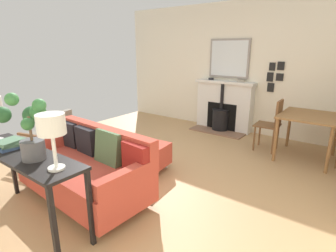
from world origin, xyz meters
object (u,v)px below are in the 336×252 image
object	(u,v)px
table_lamp_far_end	(51,127)
mantel_bowl_far	(241,81)
armchair_accent	(51,132)
dining_table	(309,121)
sofa	(88,168)
mantel_bowl_near	(211,79)
ottoman	(141,154)
potted_plant	(29,126)
dining_chair_near_fireplace	(273,121)
book_stack	(11,144)
console_table	(24,162)
fireplace	(223,108)

from	to	relation	value
table_lamp_far_end	mantel_bowl_far	bearing A→B (deg)	-177.82
armchair_accent	dining_table	world-z (taller)	armchair_accent
mantel_bowl_far	sofa	distance (m)	3.70
mantel_bowl_near	sofa	world-z (taller)	mantel_bowl_near
ottoman	armchair_accent	bearing A→B (deg)	-70.72
table_lamp_far_end	potted_plant	xyz separation A→B (m)	(0.00, -0.38, -0.06)
mantel_bowl_far	table_lamp_far_end	xyz separation A→B (m)	(4.31, 0.16, 0.05)
mantel_bowl_near	potted_plant	xyz separation A→B (m)	(4.31, 0.48, -0.01)
mantel_bowl_near	table_lamp_far_end	size ratio (longest dim) A/B	0.25
mantel_bowl_far	sofa	xyz separation A→B (m)	(3.60, -0.42, -0.75)
sofa	dining_chair_near_fireplace	bearing A→B (deg)	154.94
mantel_bowl_far	dining_table	xyz separation A→B (m)	(0.73, 1.48, -0.47)
armchair_accent	table_lamp_far_end	distance (m)	2.46
potted_plant	book_stack	distance (m)	0.52
ottoman	console_table	bearing A→B (deg)	-1.31
fireplace	table_lamp_far_end	world-z (taller)	table_lamp_far_end
book_stack	dining_chair_near_fireplace	distance (m)	3.93
potted_plant	dining_chair_near_fireplace	size ratio (longest dim) A/B	0.68
book_stack	dining_table	xyz separation A→B (m)	(-3.58, 2.14, -0.19)
armchair_accent	book_stack	distance (m)	1.71
console_table	table_lamp_far_end	world-z (taller)	table_lamp_far_end
armchair_accent	dining_chair_near_fireplace	xyz separation A→B (m)	(-2.48, 2.83, 0.10)
potted_plant	book_stack	size ratio (longest dim) A/B	2.11
fireplace	mantel_bowl_near	size ratio (longest dim) A/B	10.97
potted_plant	dining_table	distance (m)	3.99
armchair_accent	mantel_bowl_far	bearing A→B (deg)	149.18
armchair_accent	potted_plant	distance (m)	2.13
console_table	dining_chair_near_fireplace	distance (m)	3.83
mantel_bowl_far	sofa	world-z (taller)	mantel_bowl_far
fireplace	ottoman	size ratio (longest dim) A/B	1.69
mantel_bowl_far	dining_table	size ratio (longest dim) A/B	0.17
fireplace	potted_plant	world-z (taller)	potted_plant
sofa	potted_plant	bearing A→B (deg)	16.28
potted_plant	console_table	bearing A→B (deg)	-90.50
console_table	table_lamp_far_end	distance (m)	0.75
sofa	dining_chair_near_fireplace	distance (m)	3.18
fireplace	dining_table	world-z (taller)	fireplace
mantel_bowl_near	fireplace	bearing A→B (deg)	83.56
fireplace	ottoman	bearing A→B (deg)	-1.15
fireplace	table_lamp_far_end	size ratio (longest dim) A/B	2.77
mantel_bowl_far	book_stack	world-z (taller)	mantel_bowl_far
potted_plant	mantel_bowl_near	bearing A→B (deg)	-173.63
dining_chair_near_fireplace	sofa	bearing A→B (deg)	-25.06
ottoman	book_stack	distance (m)	1.76
fireplace	dining_chair_near_fireplace	size ratio (longest dim) A/B	1.43
console_table	book_stack	size ratio (longest dim) A/B	5.27
sofa	dining_chair_near_fireplace	world-z (taller)	dining_chair_near_fireplace
mantel_bowl_near	console_table	distance (m)	4.33
ottoman	armchair_accent	distance (m)	1.62
fireplace	mantel_bowl_far	bearing A→B (deg)	96.91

